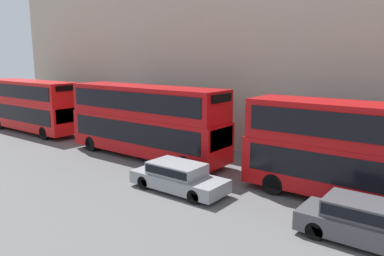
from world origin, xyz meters
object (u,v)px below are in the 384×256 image
(bus_second_in_queue, at_px, (146,119))
(bus_third_in_queue, at_px, (32,104))
(car_hatchback, at_px, (178,176))
(bus_leading, at_px, (377,152))
(car_dark_sedan, at_px, (363,221))

(bus_second_in_queue, distance_m, bus_third_in_queue, 13.12)
(car_hatchback, bearing_deg, bus_third_in_queue, 79.58)
(bus_leading, relative_size, car_hatchback, 2.36)
(bus_leading, xyz_separation_m, bus_third_in_queue, (0.00, 26.23, -0.04))
(bus_leading, bearing_deg, bus_third_in_queue, 90.00)
(bus_second_in_queue, bearing_deg, car_hatchback, -122.34)
(bus_third_in_queue, bearing_deg, bus_leading, -90.00)
(bus_third_in_queue, relative_size, car_hatchback, 2.15)
(bus_second_in_queue, bearing_deg, bus_third_in_queue, 90.00)
(bus_leading, bearing_deg, bus_second_in_queue, 90.00)
(bus_third_in_queue, height_order, car_hatchback, bus_third_in_queue)
(car_dark_sedan, bearing_deg, bus_second_in_queue, 75.86)
(car_dark_sedan, height_order, car_hatchback, car_dark_sedan)
(bus_third_in_queue, distance_m, car_hatchback, 18.87)
(car_dark_sedan, distance_m, car_hatchback, 8.13)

